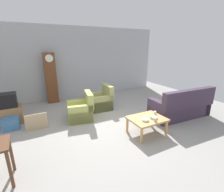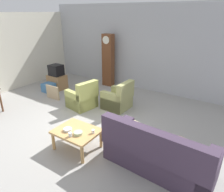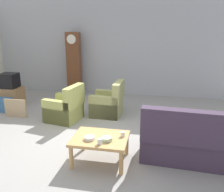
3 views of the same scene
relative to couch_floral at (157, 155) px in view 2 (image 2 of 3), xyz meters
The scene contains 16 objects.
ground_plane 2.44m from the couch_floral, 167.86° to the left, with size 10.40×10.40×0.00m, color #999691.
garage_door_wall 4.90m from the couch_floral, 119.92° to the left, with size 8.40×0.16×3.20m, color #ADAFB5.
pegboard_wall_left 6.72m from the couch_floral, behind, with size 0.12×6.40×2.88m, color silver.
couch_floral is the anchor object (origin of this frame).
armchair_olive_near 3.38m from the couch_floral, 155.75° to the left, with size 0.92×0.89×0.92m.
armchair_olive_far 2.87m from the couch_floral, 136.81° to the left, with size 0.82×0.79×0.92m.
coffee_table_wood 1.79m from the couch_floral, 169.41° to the right, with size 0.96×0.76×0.47m.
grandfather_clock 5.20m from the couch_floral, 134.66° to the left, with size 0.44×0.30×2.10m.
tv_stand_cabinet 5.57m from the couch_floral, 156.70° to the left, with size 0.68×0.52×0.55m, color #997047.
tv_crt 5.59m from the couch_floral, 156.70° to the left, with size 0.48×0.44×0.42m, color black.
framed_picture_leaning 4.64m from the couch_floral, 163.11° to the left, with size 0.60×0.05×0.48m, color tan.
storage_box_blue 5.40m from the couch_floral, 161.15° to the left, with size 0.44×0.40×0.34m, color teal.
cup_white_porcelain 1.40m from the couch_floral, behind, with size 0.07×0.07×0.08m, color white.
cup_blue_rimmed 1.81m from the couch_floral, 161.22° to the right, with size 0.08×0.08×0.09m, color silver.
bowl_white_stacked 1.97m from the couch_floral, 166.97° to the right, with size 0.18×0.18×0.05m, color white.
bowl_shallow_green 1.68m from the couch_floral, 165.20° to the right, with size 0.20×0.20×0.06m, color #B2C69E.
Camera 2 is at (3.39, -3.67, 2.90)m, focal length 32.86 mm.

